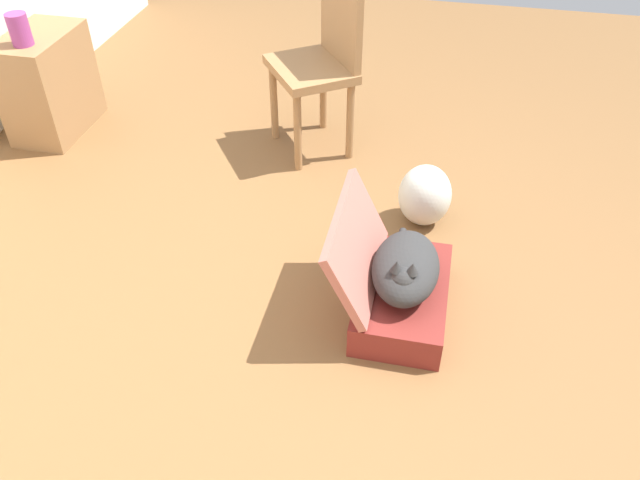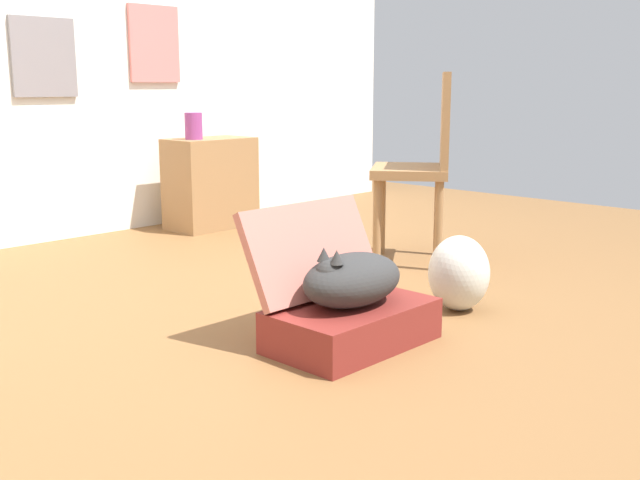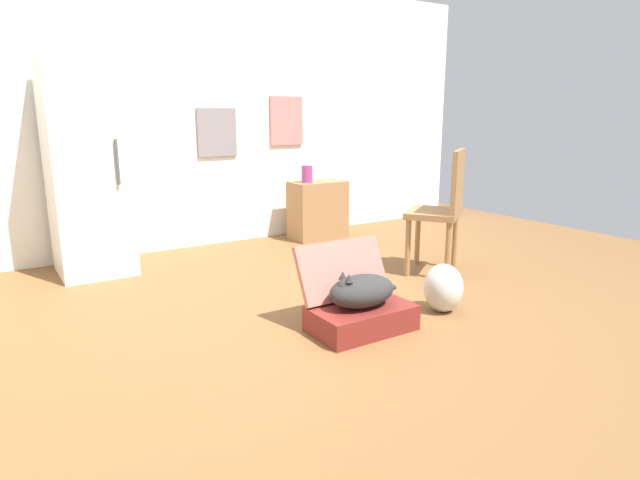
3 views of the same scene
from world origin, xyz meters
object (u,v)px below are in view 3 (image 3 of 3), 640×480
object	(u,v)px
plastic_bag_white	(443,288)
side_table	(318,210)
chair	(443,206)
suitcase_base	(361,318)
cat	(361,291)
vase_tall	(307,174)
refrigerator	(86,170)

from	to	relation	value
plastic_bag_white	side_table	xyz separation A→B (m)	(0.48, 2.32, 0.14)
side_table	chair	size ratio (longest dim) A/B	0.59
chair	side_table	bearing A→B (deg)	-120.03
suitcase_base	chair	world-z (taller)	chair
cat	side_table	distance (m)	2.56
plastic_bag_white	chair	bearing A→B (deg)	46.21
cat	vase_tall	size ratio (longest dim) A/B	2.98
cat	side_table	world-z (taller)	side_table
vase_tall	chair	size ratio (longest dim) A/B	0.17
side_table	chair	xyz separation A→B (m)	(0.16, -1.66, 0.26)
cat	plastic_bag_white	bearing A→B (deg)	-2.61
refrigerator	chair	xyz separation A→B (m)	(2.42, -1.61, -0.28)
refrigerator	vase_tall	world-z (taller)	refrigerator
vase_tall	chair	xyz separation A→B (m)	(0.30, -1.63, -0.13)
suitcase_base	plastic_bag_white	xyz separation A→B (m)	(0.66, -0.03, 0.09)
cat	refrigerator	size ratio (longest dim) A/B	0.30
plastic_bag_white	side_table	bearing A→B (deg)	78.40
side_table	chair	distance (m)	1.68
suitcase_base	plastic_bag_white	size ratio (longest dim) A/B	1.90
cat	chair	xyz separation A→B (m)	(1.30, 0.63, 0.31)
plastic_bag_white	refrigerator	world-z (taller)	refrigerator
plastic_bag_white	vase_tall	size ratio (longest dim) A/B	1.89
refrigerator	suitcase_base	bearing A→B (deg)	-63.38
refrigerator	cat	bearing A→B (deg)	-63.51
refrigerator	vase_tall	size ratio (longest dim) A/B	9.79
vase_tall	chair	distance (m)	1.67
cat	refrigerator	world-z (taller)	refrigerator
plastic_bag_white	chair	distance (m)	1.00
plastic_bag_white	refrigerator	bearing A→B (deg)	128.18
refrigerator	side_table	xyz separation A→B (m)	(2.26, 0.05, -0.55)
plastic_bag_white	side_table	size ratio (longest dim) A/B	0.54
suitcase_base	vase_tall	xyz separation A→B (m)	(0.99, 2.26, 0.62)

